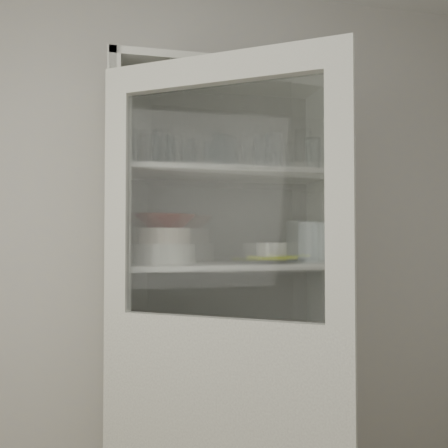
{
  "coord_description": "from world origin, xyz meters",
  "views": [
    {
      "loc": [
        -0.31,
        -0.86,
        1.37
      ],
      "look_at": [
        0.2,
        1.27,
        1.43
      ],
      "focal_mm": 40.0,
      "sensor_mm": 36.0,
      "label": 1
    }
  ],
  "objects_px": {
    "plate_stack_back": "(130,253)",
    "yellow_trivet": "(272,257)",
    "plate_stack_front": "(165,254)",
    "mug_teal": "(258,339)",
    "goblet_2": "(220,157)",
    "pantry_cabinet": "(221,333)",
    "white_ramekin": "(272,249)",
    "measuring_cups": "(145,357)",
    "goblet_3": "(269,161)",
    "cupboard_door": "(219,385)",
    "goblet_0": "(131,153)",
    "cream_bowl": "(165,236)",
    "terracotta_bowl": "(165,221)",
    "white_canister": "(129,342)",
    "cream_dish": "(227,441)",
    "glass_platter": "(272,261)",
    "mug_white": "(257,347)",
    "teal_jar": "(207,343)",
    "mug_blue": "(287,344)",
    "tin_box": "(298,435)",
    "grey_bowl_stack": "(312,242)",
    "goblet_1": "(216,157)"
  },
  "relations": [
    {
      "from": "plate_stack_front",
      "to": "mug_teal",
      "type": "xyz_separation_m",
      "value": [
        0.44,
        0.11,
        -0.4
      ]
    },
    {
      "from": "goblet_0",
      "to": "plate_stack_back",
      "type": "relative_size",
      "value": 0.78
    },
    {
      "from": "glass_platter",
      "to": "white_ramekin",
      "type": "distance_m",
      "value": 0.05
    },
    {
      "from": "goblet_3",
      "to": "tin_box",
      "type": "xyz_separation_m",
      "value": [
        0.09,
        -0.13,
        -1.25
      ]
    },
    {
      "from": "mug_teal",
      "to": "cream_dish",
      "type": "bearing_deg",
      "value": -140.64
    },
    {
      "from": "pantry_cabinet",
      "to": "mug_teal",
      "type": "relative_size",
      "value": 22.42
    },
    {
      "from": "pantry_cabinet",
      "to": "goblet_0",
      "type": "xyz_separation_m",
      "value": [
        -0.4,
        0.03,
        0.8
      ]
    },
    {
      "from": "mug_blue",
      "to": "white_ramekin",
      "type": "bearing_deg",
      "value": 135.04
    },
    {
      "from": "terracotta_bowl",
      "to": "cream_dish",
      "type": "bearing_deg",
      "value": 5.32
    },
    {
      "from": "goblet_0",
      "to": "white_ramekin",
      "type": "height_order",
      "value": "goblet_0"
    },
    {
      "from": "white_ramekin",
      "to": "measuring_cups",
      "type": "xyz_separation_m",
      "value": [
        -0.56,
        -0.04,
        -0.44
      ]
    },
    {
      "from": "pantry_cabinet",
      "to": "cream_dish",
      "type": "relative_size",
      "value": 9.4
    },
    {
      "from": "goblet_2",
      "to": "pantry_cabinet",
      "type": "bearing_deg",
      "value": -70.82
    },
    {
      "from": "plate_stack_front",
      "to": "mug_white",
      "type": "height_order",
      "value": "plate_stack_front"
    },
    {
      "from": "goblet_0",
      "to": "terracotta_bowl",
      "type": "distance_m",
      "value": 0.36
    },
    {
      "from": "yellow_trivet",
      "to": "white_canister",
      "type": "distance_m",
      "value": 0.72
    },
    {
      "from": "goblet_1",
      "to": "mug_teal",
      "type": "distance_m",
      "value": 0.86
    },
    {
      "from": "teal_jar",
      "to": "tin_box",
      "type": "relative_size",
      "value": 0.51
    },
    {
      "from": "goblet_3",
      "to": "grey_bowl_stack",
      "type": "relative_size",
      "value": 0.85
    },
    {
      "from": "pantry_cabinet",
      "to": "cream_bowl",
      "type": "distance_m",
      "value": 0.52
    },
    {
      "from": "cream_bowl",
      "to": "terracotta_bowl",
      "type": "xyz_separation_m",
      "value": [
        0.0,
        0.0,
        0.06
      ]
    },
    {
      "from": "glass_platter",
      "to": "white_canister",
      "type": "relative_size",
      "value": 2.04
    },
    {
      "from": "plate_stack_back",
      "to": "cream_bowl",
      "type": "distance_m",
      "value": 0.24
    },
    {
      "from": "plate_stack_back",
      "to": "teal_jar",
      "type": "distance_m",
      "value": 0.52
    },
    {
      "from": "white_ramekin",
      "to": "white_canister",
      "type": "xyz_separation_m",
      "value": [
        -0.62,
        0.04,
        -0.39
      ]
    },
    {
      "from": "goblet_2",
      "to": "measuring_cups",
      "type": "height_order",
      "value": "goblet_2"
    },
    {
      "from": "goblet_0",
      "to": "goblet_3",
      "type": "bearing_deg",
      "value": 1.34
    },
    {
      "from": "mug_blue",
      "to": "tin_box",
      "type": "relative_size",
      "value": 0.58
    },
    {
      "from": "cupboard_door",
      "to": "mug_blue",
      "type": "xyz_separation_m",
      "value": [
        0.4,
        0.42,
        0.03
      ]
    },
    {
      "from": "mug_white",
      "to": "teal_jar",
      "type": "distance_m",
      "value": 0.23
    },
    {
      "from": "grey_bowl_stack",
      "to": "white_canister",
      "type": "relative_size",
      "value": 1.28
    },
    {
      "from": "goblet_3",
      "to": "terracotta_bowl",
      "type": "height_order",
      "value": "goblet_3"
    },
    {
      "from": "cupboard_door",
      "to": "tin_box",
      "type": "distance_m",
      "value": 0.76
    },
    {
      "from": "measuring_cups",
      "to": "goblet_3",
      "type": "bearing_deg",
      "value": 16.24
    },
    {
      "from": "white_canister",
      "to": "plate_stack_back",
      "type": "bearing_deg",
      "value": 84.71
    },
    {
      "from": "goblet_3",
      "to": "cupboard_door",
      "type": "bearing_deg",
      "value": -122.44
    },
    {
      "from": "measuring_cups",
      "to": "cream_bowl",
      "type": "bearing_deg",
      "value": 6.66
    },
    {
      "from": "cupboard_door",
      "to": "cream_bowl",
      "type": "xyz_separation_m",
      "value": [
        -0.14,
        0.43,
        0.51
      ]
    },
    {
      "from": "plate_stack_front",
      "to": "mug_teal",
      "type": "height_order",
      "value": "plate_stack_front"
    },
    {
      "from": "pantry_cabinet",
      "to": "goblet_2",
      "type": "bearing_deg",
      "value": 109.18
    },
    {
      "from": "goblet_0",
      "to": "goblet_1",
      "type": "height_order",
      "value": "same"
    },
    {
      "from": "white_ramekin",
      "to": "cream_dish",
      "type": "xyz_separation_m",
      "value": [
        -0.21,
        -0.01,
        -0.82
      ]
    },
    {
      "from": "cupboard_door",
      "to": "goblet_2",
      "type": "relative_size",
      "value": 13.07
    },
    {
      "from": "cupboard_door",
      "to": "goblet_1",
      "type": "height_order",
      "value": "cupboard_door"
    },
    {
      "from": "plate_stack_back",
      "to": "yellow_trivet",
      "type": "bearing_deg",
      "value": -14.15
    },
    {
      "from": "goblet_2",
      "to": "cream_bowl",
      "type": "relative_size",
      "value": 0.72
    },
    {
      "from": "pantry_cabinet",
      "to": "yellow_trivet",
      "type": "relative_size",
      "value": 12.52
    },
    {
      "from": "mug_teal",
      "to": "terracotta_bowl",
      "type": "bearing_deg",
      "value": -154.19
    },
    {
      "from": "pantry_cabinet",
      "to": "goblet_3",
      "type": "xyz_separation_m",
      "value": [
        0.25,
        0.05,
        0.8
      ]
    },
    {
      "from": "goblet_0",
      "to": "white_ramekin",
      "type": "distance_m",
      "value": 0.76
    }
  ]
}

